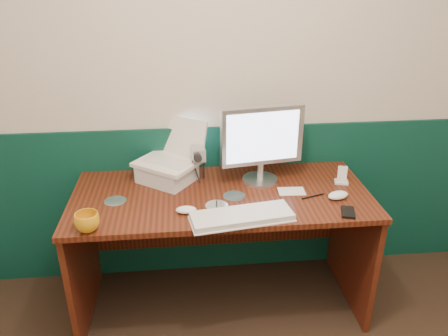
{
  "coord_description": "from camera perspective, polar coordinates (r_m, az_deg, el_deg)",
  "views": [
    {
      "loc": [
        -0.34,
        -0.68,
        1.86
      ],
      "look_at": [
        -0.15,
        1.23,
        0.97
      ],
      "focal_mm": 35.0,
      "sensor_mm": 36.0,
      "label": 1
    }
  ],
  "objects": [
    {
      "name": "dock",
      "position": [
        2.55,
        15.06,
        -1.76
      ],
      "size": [
        0.09,
        0.07,
        0.01
      ],
      "primitive_type": "cube",
      "rotation": [
        0.0,
        0.0,
        -0.26
      ],
      "color": "white",
      "rests_on": "desk"
    },
    {
      "name": "monitor",
      "position": [
        2.4,
        4.9,
        3.18
      ],
      "size": [
        0.47,
        0.2,
        0.46
      ],
      "primitive_type": null,
      "rotation": [
        0.0,
        0.0,
        0.15
      ],
      "color": "silver",
      "rests_on": "desk"
    },
    {
      "name": "mug",
      "position": [
        2.11,
        -17.44,
        -6.75
      ],
      "size": [
        0.15,
        0.15,
        0.09
      ],
      "primitive_type": "imported",
      "rotation": [
        0.0,
        0.0,
        0.34
      ],
      "color": "orange",
      "rests_on": "desk"
    },
    {
      "name": "mouse_right",
      "position": [
        2.37,
        14.67,
        -3.46
      ],
      "size": [
        0.13,
        0.1,
        0.04
      ],
      "primitive_type": "ellipsoid",
      "rotation": [
        0.0,
        0.0,
        0.31
      ],
      "color": "white",
      "rests_on": "desk"
    },
    {
      "name": "desk",
      "position": [
        2.55,
        -0.34,
        -10.76
      ],
      "size": [
        1.6,
        0.7,
        0.75
      ],
      "primitive_type": "cube",
      "color": "#321609",
      "rests_on": "ground"
    },
    {
      "name": "laptop",
      "position": [
        2.42,
        -7.68,
        3.3
      ],
      "size": [
        0.41,
        0.39,
        0.27
      ],
      "primitive_type": null,
      "rotation": [
        0.0,
        0.0,
        -0.64
      ],
      "color": "white",
      "rests_on": "laptop_riser"
    },
    {
      "name": "cd_loose_a",
      "position": [
        2.35,
        -14.03,
        -4.19
      ],
      "size": [
        0.12,
        0.12,
        0.0
      ],
      "primitive_type": "cylinder",
      "color": "silver",
      "rests_on": "desk"
    },
    {
      "name": "pda",
      "position": [
        2.25,
        15.89,
        -5.58
      ],
      "size": [
        0.09,
        0.12,
        0.01
      ],
      "primitive_type": "cube",
      "rotation": [
        0.0,
        0.0,
        -0.29
      ],
      "color": "black",
      "rests_on": "desk"
    },
    {
      "name": "papers",
      "position": [
        2.4,
        8.81,
        -3.03
      ],
      "size": [
        0.15,
        0.1,
        0.0
      ],
      "primitive_type": "cube",
      "rotation": [
        0.0,
        0.0,
        -0.05
      ],
      "color": "silver",
      "rests_on": "desk"
    },
    {
      "name": "keyboard",
      "position": [
        2.12,
        2.34,
        -6.4
      ],
      "size": [
        0.51,
        0.23,
        0.03
      ],
      "primitive_type": "cube",
      "rotation": [
        0.0,
        0.0,
        0.15
      ],
      "color": "white",
      "rests_on": "desk"
    },
    {
      "name": "back_wall",
      "position": [
        2.53,
        2.22,
        10.89
      ],
      "size": [
        3.5,
        0.04,
        2.5
      ],
      "primitive_type": "cube",
      "color": "beige",
      "rests_on": "ground"
    },
    {
      "name": "wainscot",
      "position": [
        2.8,
        2.0,
        -4.23
      ],
      "size": [
        3.48,
        0.02,
        1.0
      ],
      "primitive_type": "cube",
      "color": "#072F27",
      "rests_on": "ground"
    },
    {
      "name": "camcorder",
      "position": [
        2.46,
        -3.34,
        0.28
      ],
      "size": [
        0.09,
        0.12,
        0.18
      ],
      "primitive_type": null,
      "rotation": [
        0.0,
        0.0,
        0.09
      ],
      "color": "silver",
      "rests_on": "desk"
    },
    {
      "name": "cd_loose_b",
      "position": [
        2.33,
        1.34,
        -3.65
      ],
      "size": [
        0.12,
        0.12,
        0.0
      ],
      "primitive_type": "cylinder",
      "color": "silver",
      "rests_on": "desk"
    },
    {
      "name": "laptop_riser",
      "position": [
        2.49,
        -7.45,
        -0.62
      ],
      "size": [
        0.37,
        0.36,
        0.1
      ],
      "primitive_type": "cube",
      "rotation": [
        0.0,
        0.0,
        -0.64
      ],
      "color": "silver",
      "rests_on": "desk"
    },
    {
      "name": "pen",
      "position": [
        2.36,
        11.56,
        -3.63
      ],
      "size": [
        0.13,
        0.05,
        0.01
      ],
      "primitive_type": "cylinder",
      "rotation": [
        0.0,
        1.57,
        0.32
      ],
      "color": "black",
      "rests_on": "desk"
    },
    {
      "name": "music_player",
      "position": [
        2.52,
        15.19,
        -0.72
      ],
      "size": [
        0.06,
        0.04,
        0.09
      ],
      "primitive_type": "cube",
      "rotation": [
        -0.17,
        0.0,
        -0.26
      ],
      "color": "silver",
      "rests_on": "dock"
    },
    {
      "name": "mouse_left",
      "position": [
        2.17,
        -4.97,
        -5.46
      ],
      "size": [
        0.11,
        0.07,
        0.03
      ],
      "primitive_type": "ellipsoid",
      "rotation": [
        0.0,
        0.0,
        -0.06
      ],
      "color": "white",
      "rests_on": "desk"
    },
    {
      "name": "cd_spindle",
      "position": [
        2.2,
        -0.97,
        -5.15
      ],
      "size": [
        0.11,
        0.11,
        0.02
      ],
      "primitive_type": "cylinder",
      "color": "silver",
      "rests_on": "desk"
    }
  ]
}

